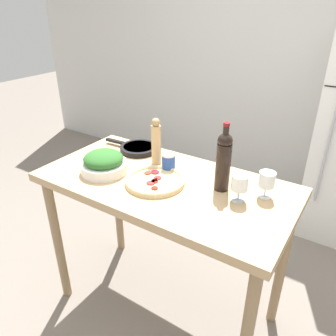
# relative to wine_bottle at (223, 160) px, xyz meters

# --- Properties ---
(ground_plane) EXTENTS (14.00, 14.00, 0.00)m
(ground_plane) POSITION_rel_wine_bottle_xyz_m (-0.29, -0.09, -1.12)
(ground_plane) COLOR slate
(wall_back) EXTENTS (6.40, 0.06, 2.60)m
(wall_back) POSITION_rel_wine_bottle_xyz_m (-0.29, 1.89, 0.18)
(wall_back) COLOR silver
(wall_back) RESTS_ON ground_plane
(prep_counter) EXTENTS (1.36, 0.69, 0.95)m
(prep_counter) POSITION_rel_wine_bottle_xyz_m (-0.29, -0.09, -0.28)
(prep_counter) COLOR tan
(prep_counter) RESTS_ON ground_plane
(wine_bottle) EXTENTS (0.07, 0.07, 0.35)m
(wine_bottle) POSITION_rel_wine_bottle_xyz_m (0.00, 0.00, 0.00)
(wine_bottle) COLOR black
(wine_bottle) RESTS_ON prep_counter
(wine_glass_near) EXTENTS (0.08, 0.08, 0.13)m
(wine_glass_near) POSITION_rel_wine_bottle_xyz_m (0.11, -0.05, -0.07)
(wine_glass_near) COLOR silver
(wine_glass_near) RESTS_ON prep_counter
(wine_glass_far) EXTENTS (0.08, 0.08, 0.13)m
(wine_glass_far) POSITION_rel_wine_bottle_xyz_m (0.21, 0.05, -0.07)
(wine_glass_far) COLOR silver
(wine_glass_far) RESTS_ON prep_counter
(pepper_mill) EXTENTS (0.06, 0.06, 0.28)m
(pepper_mill) POSITION_rel_wine_bottle_xyz_m (-0.44, 0.06, -0.03)
(pepper_mill) COLOR tan
(pepper_mill) RESTS_ON prep_counter
(salad_bowl) EXTENTS (0.26, 0.26, 0.13)m
(salad_bowl) POSITION_rel_wine_bottle_xyz_m (-0.62, -0.19, -0.10)
(salad_bowl) COLOR white
(salad_bowl) RESTS_ON prep_counter
(homemade_pizza) EXTENTS (0.31, 0.31, 0.03)m
(homemade_pizza) POSITION_rel_wine_bottle_xyz_m (-0.31, -0.14, -0.15)
(homemade_pizza) COLOR #DBC189
(homemade_pizza) RESTS_ON prep_counter
(salt_canister) EXTENTS (0.08, 0.08, 0.11)m
(salt_canister) POSITION_rel_wine_bottle_xyz_m (-0.33, 0.02, -0.11)
(salt_canister) COLOR #284CA3
(salt_canister) RESTS_ON prep_counter
(cast_iron_skillet) EXTENTS (0.38, 0.24, 0.03)m
(cast_iron_skillet) POSITION_rel_wine_bottle_xyz_m (-0.64, 0.15, -0.14)
(cast_iron_skillet) COLOR black
(cast_iron_skillet) RESTS_ON prep_counter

